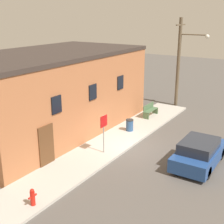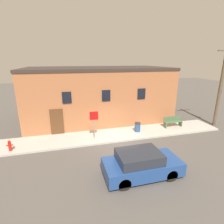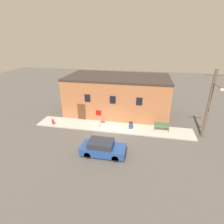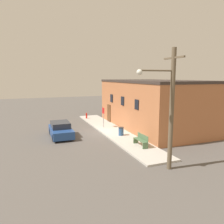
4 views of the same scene
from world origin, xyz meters
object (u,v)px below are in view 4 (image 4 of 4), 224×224
object	(u,v)px
trash_bin	(121,131)
utility_pole	(170,106)
bench	(141,140)
parked_car	(61,130)
stop_sign	(103,114)
fire_hydrant	(87,116)

from	to	relation	value
trash_bin	utility_pole	bearing A→B (deg)	-2.45
bench	parked_car	size ratio (longest dim) A/B	0.41
stop_sign	parked_car	xyz separation A→B (m)	(1.65, -4.77, -0.95)
utility_pole	parked_car	xyz separation A→B (m)	(-9.66, -4.90, -3.20)
stop_sign	fire_hydrant	bearing A→B (deg)	-176.13
utility_pole	trash_bin	bearing A→B (deg)	177.55
trash_bin	utility_pole	xyz separation A→B (m)	(7.64, -0.33, 3.34)
bench	parked_car	bearing A→B (deg)	-135.16
trash_bin	parked_car	xyz separation A→B (m)	(-2.02, -5.22, 0.14)
bench	utility_pole	world-z (taller)	utility_pole
utility_pole	parked_car	bearing A→B (deg)	-153.11
fire_hydrant	parked_car	bearing A→B (deg)	-31.08
fire_hydrant	utility_pole	xyz separation A→B (m)	(16.93, 0.51, 3.36)
stop_sign	trash_bin	bearing A→B (deg)	7.13
bench	trash_bin	world-z (taller)	bench
stop_sign	utility_pole	bearing A→B (deg)	0.67
stop_sign	utility_pole	world-z (taller)	utility_pole
fire_hydrant	stop_sign	size ratio (longest dim) A/B	0.34
fire_hydrant	bench	xyz separation A→B (m)	(12.74, 1.05, 0.09)
bench	utility_pole	xyz separation A→B (m)	(4.19, -0.54, 3.27)
fire_hydrant	utility_pole	distance (m)	17.27
trash_bin	bench	bearing A→B (deg)	3.54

